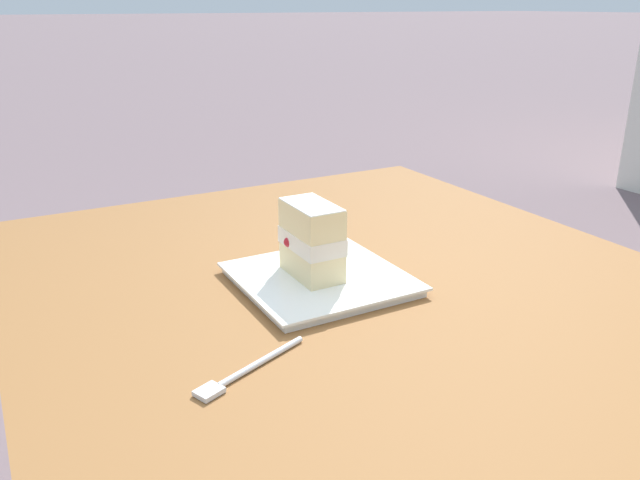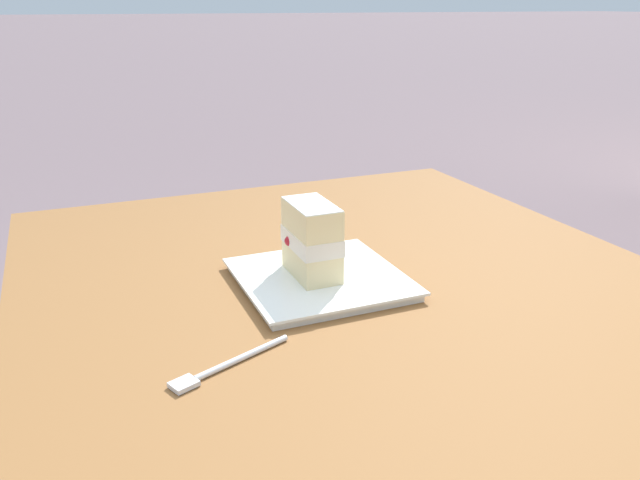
# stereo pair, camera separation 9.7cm
# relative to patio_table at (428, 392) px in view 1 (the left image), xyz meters

# --- Properties ---
(patio_table) EXTENTS (1.58, 1.02, 0.75)m
(patio_table) POSITION_rel_patio_table_xyz_m (0.00, 0.00, 0.00)
(patio_table) COLOR brown
(patio_table) RESTS_ON ground
(dessert_plate) EXTENTS (0.25, 0.25, 0.02)m
(dessert_plate) POSITION_rel_patio_table_xyz_m (-0.22, -0.05, 0.10)
(dessert_plate) COLOR white
(dessert_plate) RESTS_ON patio_table
(cake_slice) EXTENTS (0.11, 0.07, 0.12)m
(cake_slice) POSITION_rel_patio_table_xyz_m (-0.22, -0.06, 0.16)
(cake_slice) COLOR beige
(cake_slice) RESTS_ON dessert_plate
(dessert_fork) EXTENTS (0.08, 0.16, 0.01)m
(dessert_fork) POSITION_rel_patio_table_xyz_m (-0.03, -0.25, 0.09)
(dessert_fork) COLOR silver
(dessert_fork) RESTS_ON patio_table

